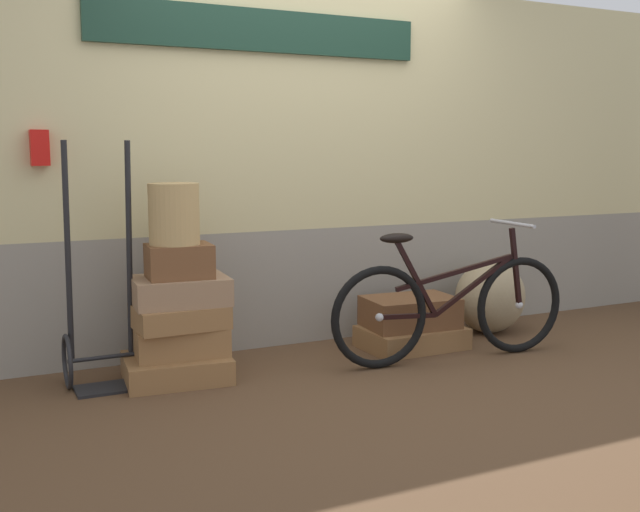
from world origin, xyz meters
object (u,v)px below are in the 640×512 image
Objects in this scene: suitcase_3 at (180,290)px; suitcase_5 at (412,337)px; wicker_basket at (174,214)px; suitcase_0 at (177,368)px; burlap_sack at (490,297)px; suitcase_1 at (180,340)px; suitcase_4 at (179,261)px; luggage_trolley at (103,331)px; bicycle at (451,307)px; suitcase_2 at (180,316)px; suitcase_6 at (410,312)px.

suitcase_3 is 1.62m from suitcase_5.
suitcase_0 is at bearing -122.70° from wicker_basket.
suitcase_1 is at bearing -177.89° from burlap_sack.
suitcase_0 is 1.11× the size of burlap_sack.
luggage_trolley is at bearing 175.36° from suitcase_4.
bicycle is at bearing -145.38° from burlap_sack.
suitcase_2 is 1.57m from suitcase_6.
burlap_sack is at bearing 34.62° from bicycle.
suitcase_0 is at bearing -162.82° from suitcase_2.
suitcase_0 is 0.99× the size of suitcase_6.
suitcase_3 is 0.44m from wicker_basket.
suitcase_4 is at bearing -175.67° from suitcase_6.
luggage_trolley is 2.73m from burlap_sack.
suitcase_2 is (-0.01, -0.03, 0.15)m from suitcase_1.
suitcase_5 is 0.77m from burlap_sack.
suitcase_2 is at bearing -113.45° from suitcase_3.
suitcase_5 is at bearing 99.05° from bicycle.
suitcase_0 is 1.69× the size of wicker_basket.
suitcase_1 is 0.78× the size of suitcase_5.
suitcase_3 is 0.90× the size of suitcase_6.
burlap_sack is at bearing 0.78° from luggage_trolley.
bicycle is at bearing -6.44° from suitcase_0.
suitcase_3 reaches higher than suitcase_5.
suitcase_3 is at bearing -176.39° from suitcase_6.
luggage_trolley is (-0.43, 0.05, -0.20)m from suitcase_3.
suitcase_6 is at bearing 4.81° from suitcase_1.
suitcase_1 reaches higher than suitcase_5.
bicycle is (1.64, -0.37, -0.61)m from wicker_basket.
suitcase_3 is at bearing 61.19° from suitcase_2.
bicycle reaches higher than suitcase_4.
wicker_basket is at bearing 62.77° from suitcase_0.
suitcase_3 is at bearing 166.52° from bicycle.
suitcase_6 is (1.56, 0.01, -0.13)m from suitcase_2.
suitcase_1 is at bearing 97.01° from suitcase_4.
suitcase_6 is (1.56, 0.01, -0.45)m from suitcase_4.
suitcase_0 is 0.36× the size of bicycle.
bicycle is (1.62, -0.39, 0.12)m from suitcase_1.
wicker_basket is (-0.02, 0.01, 0.27)m from suitcase_4.
burlap_sack reaches higher than suitcase_2.
suitcase_4 reaches higher than suitcase_5.
bicycle is at bearing -8.32° from suitcase_4.
wicker_basket reaches higher than suitcase_6.
suitcase_5 is at bearing 4.16° from suitcase_1.
suitcase_5 is (1.56, -0.03, -0.15)m from suitcase_1.
bicycle is (1.65, -0.35, 0.27)m from suitcase_0.
suitcase_4 is 0.57m from luggage_trolley.
suitcase_6 is 0.39m from bicycle.
suitcase_5 is 1.81m from wicker_basket.
wicker_basket is at bearing -150.74° from suitcase_3.
burlap_sack reaches higher than suitcase_0.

